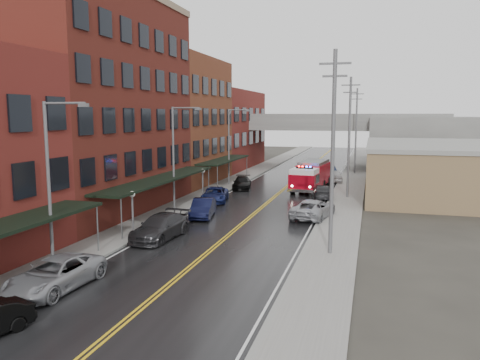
# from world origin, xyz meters

# --- Properties ---
(road) EXTENTS (11.00, 160.00, 0.02)m
(road) POSITION_xyz_m (0.00, 30.00, 0.01)
(road) COLOR black
(road) RESTS_ON ground
(sidewalk_left) EXTENTS (3.00, 160.00, 0.15)m
(sidewalk_left) POSITION_xyz_m (-7.30, 30.00, 0.07)
(sidewalk_left) COLOR slate
(sidewalk_left) RESTS_ON ground
(sidewalk_right) EXTENTS (3.00, 160.00, 0.15)m
(sidewalk_right) POSITION_xyz_m (7.30, 30.00, 0.07)
(sidewalk_right) COLOR slate
(sidewalk_right) RESTS_ON ground
(curb_left) EXTENTS (0.30, 160.00, 0.15)m
(curb_left) POSITION_xyz_m (-5.65, 30.00, 0.07)
(curb_left) COLOR gray
(curb_left) RESTS_ON ground
(curb_right) EXTENTS (0.30, 160.00, 0.15)m
(curb_right) POSITION_xyz_m (5.65, 30.00, 0.07)
(curb_right) COLOR gray
(curb_right) RESTS_ON ground
(brick_building_b) EXTENTS (9.00, 20.00, 18.00)m
(brick_building_b) POSITION_xyz_m (-13.30, 23.00, 9.00)
(brick_building_b) COLOR #551E16
(brick_building_b) RESTS_ON ground
(brick_building_c) EXTENTS (9.00, 15.00, 15.00)m
(brick_building_c) POSITION_xyz_m (-13.30, 40.50, 7.50)
(brick_building_c) COLOR brown
(brick_building_c) RESTS_ON ground
(brick_building_far) EXTENTS (9.00, 20.00, 12.00)m
(brick_building_far) POSITION_xyz_m (-13.30, 58.00, 6.00)
(brick_building_far) COLOR maroon
(brick_building_far) RESTS_ON ground
(tan_building) EXTENTS (14.00, 22.00, 5.00)m
(tan_building) POSITION_xyz_m (16.00, 40.00, 2.50)
(tan_building) COLOR olive
(tan_building) RESTS_ON ground
(right_far_block) EXTENTS (18.00, 30.00, 8.00)m
(right_far_block) POSITION_xyz_m (18.00, 70.00, 4.00)
(right_far_block) COLOR slate
(right_far_block) RESTS_ON ground
(awning_1) EXTENTS (2.60, 18.00, 3.09)m
(awning_1) POSITION_xyz_m (-7.49, 23.00, 2.99)
(awning_1) COLOR black
(awning_1) RESTS_ON ground
(awning_2) EXTENTS (2.60, 13.00, 3.09)m
(awning_2) POSITION_xyz_m (-7.49, 40.50, 2.99)
(awning_2) COLOR black
(awning_2) RESTS_ON ground
(globe_lamp_1) EXTENTS (0.44, 0.44, 3.12)m
(globe_lamp_1) POSITION_xyz_m (-6.40, 16.00, 2.31)
(globe_lamp_1) COLOR #59595B
(globe_lamp_1) RESTS_ON ground
(globe_lamp_2) EXTENTS (0.44, 0.44, 3.12)m
(globe_lamp_2) POSITION_xyz_m (-6.40, 30.00, 2.31)
(globe_lamp_2) COLOR #59595B
(globe_lamp_2) RESTS_ON ground
(street_lamp_0) EXTENTS (2.64, 0.22, 9.00)m
(street_lamp_0) POSITION_xyz_m (-6.55, 8.00, 5.19)
(street_lamp_0) COLOR #59595B
(street_lamp_0) RESTS_ON ground
(street_lamp_1) EXTENTS (2.64, 0.22, 9.00)m
(street_lamp_1) POSITION_xyz_m (-6.55, 24.00, 5.19)
(street_lamp_1) COLOR #59595B
(street_lamp_1) RESTS_ON ground
(street_lamp_2) EXTENTS (2.64, 0.22, 9.00)m
(street_lamp_2) POSITION_xyz_m (-6.55, 40.00, 5.19)
(street_lamp_2) COLOR #59595B
(street_lamp_2) RESTS_ON ground
(utility_pole_0) EXTENTS (1.80, 0.24, 12.00)m
(utility_pole_0) POSITION_xyz_m (7.20, 15.00, 6.31)
(utility_pole_0) COLOR #59595B
(utility_pole_0) RESTS_ON ground
(utility_pole_1) EXTENTS (1.80, 0.24, 12.00)m
(utility_pole_1) POSITION_xyz_m (7.20, 35.00, 6.31)
(utility_pole_1) COLOR #59595B
(utility_pole_1) RESTS_ON ground
(utility_pole_2) EXTENTS (1.80, 0.24, 12.00)m
(utility_pole_2) POSITION_xyz_m (7.20, 55.00, 6.31)
(utility_pole_2) COLOR #59595B
(utility_pole_2) RESTS_ON ground
(overpass) EXTENTS (40.00, 10.00, 7.50)m
(overpass) POSITION_xyz_m (0.00, 62.00, 5.99)
(overpass) COLOR slate
(overpass) RESTS_ON ground
(fire_truck) EXTENTS (4.23, 8.97, 3.18)m
(fire_truck) POSITION_xyz_m (2.98, 39.10, 1.72)
(fire_truck) COLOR maroon
(fire_truck) RESTS_ON ground
(parked_car_left_2) EXTENTS (2.79, 5.57, 1.51)m
(parked_car_left_2) POSITION_xyz_m (-5.00, 5.80, 0.76)
(parked_car_left_2) COLOR gray
(parked_car_left_2) RESTS_ON ground
(parked_car_left_3) EXTENTS (2.69, 5.76, 1.63)m
(parked_car_left_3) POSITION_xyz_m (-4.18, 15.70, 0.81)
(parked_car_left_3) COLOR #272629
(parked_car_left_3) RESTS_ON ground
(parked_car_left_4) EXTENTS (2.63, 4.30, 1.37)m
(parked_car_left_4) POSITION_xyz_m (-4.82, 17.60, 0.68)
(parked_car_left_4) COLOR silver
(parked_car_left_4) RESTS_ON ground
(parked_car_left_5) EXTENTS (2.48, 4.86, 1.53)m
(parked_car_left_5) POSITION_xyz_m (-3.74, 22.80, 0.76)
(parked_car_left_5) COLOR black
(parked_car_left_5) RESTS_ON ground
(parked_car_left_6) EXTENTS (3.28, 5.36, 1.39)m
(parked_car_left_6) POSITION_xyz_m (-5.00, 29.57, 0.69)
(parked_car_left_6) COLOR navy
(parked_car_left_6) RESTS_ON ground
(parked_car_left_7) EXTENTS (2.81, 5.03, 1.38)m
(parked_car_left_7) POSITION_xyz_m (-4.63, 37.96, 0.69)
(parked_car_left_7) COLOR black
(parked_car_left_7) RESTS_ON ground
(parked_car_right_0) EXTENTS (3.53, 5.94, 1.55)m
(parked_car_right_0) POSITION_xyz_m (5.00, 24.91, 0.77)
(parked_car_right_0) COLOR #9C9EA3
(parked_car_right_0) RESTS_ON ground
(parked_car_right_1) EXTENTS (2.55, 4.97, 1.38)m
(parked_car_right_1) POSITION_xyz_m (4.77, 34.20, 0.69)
(parked_car_right_1) COLOR #27272A
(parked_car_right_1) RESTS_ON ground
(parked_car_right_2) EXTENTS (2.63, 4.86, 1.57)m
(parked_car_right_2) POSITION_xyz_m (5.00, 46.20, 0.79)
(parked_car_right_2) COLOR #B3B3B3
(parked_car_right_2) RESTS_ON ground
(parked_car_right_3) EXTENTS (2.95, 4.92, 1.53)m
(parked_car_right_3) POSITION_xyz_m (3.60, 52.20, 0.76)
(parked_car_right_3) COLOR black
(parked_car_right_3) RESTS_ON ground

